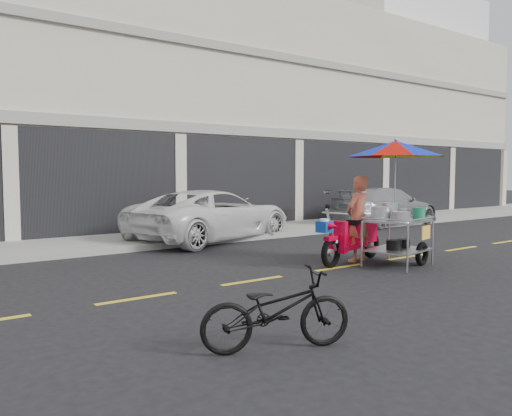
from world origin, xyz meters
TOP-DOWN VIEW (x-y plane):
  - ground at (0.00, 0.00)m, footprint 90.00×90.00m
  - sidewalk at (0.00, 5.50)m, footprint 45.00×3.00m
  - shophouse_block at (2.82, 10.59)m, footprint 36.00×8.11m
  - centerline at (0.00, 0.00)m, footprint 42.00×0.10m
  - white_pickup at (0.02, 4.70)m, footprint 5.24×3.51m
  - silver_pickup at (6.83, 4.67)m, footprint 4.57×2.11m
  - near_bicycle at (-3.66, -2.77)m, footprint 1.64×1.04m
  - food_vendor_rig at (0.96, -0.17)m, footprint 2.75×2.25m

SIDE VIEW (x-z plane):
  - ground at x=0.00m, z-range 0.00..0.00m
  - centerline at x=0.00m, z-range 0.00..0.01m
  - sidewalk at x=0.00m, z-range 0.00..0.15m
  - near_bicycle at x=-3.66m, z-range 0.00..0.81m
  - silver_pickup at x=6.83m, z-range 0.00..1.29m
  - white_pickup at x=0.02m, z-range 0.00..1.33m
  - food_vendor_rig at x=0.96m, z-range 0.31..2.77m
  - shophouse_block at x=2.82m, z-range -0.96..9.44m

